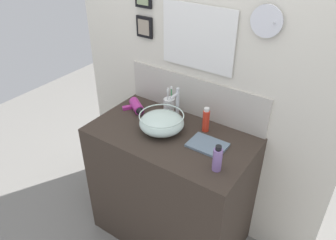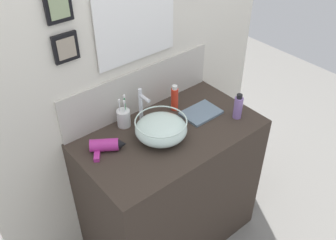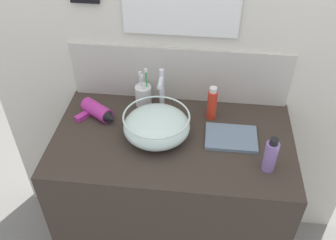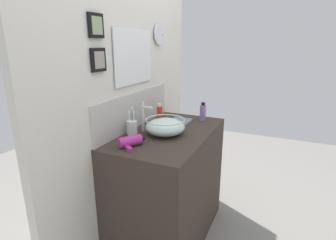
{
  "view_description": "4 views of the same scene",
  "coord_description": "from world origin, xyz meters",
  "px_view_note": "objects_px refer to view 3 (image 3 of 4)",
  "views": [
    {
      "loc": [
        0.97,
        -1.44,
        2.16
      ],
      "look_at": [
        -0.02,
        0.0,
        1.04
      ],
      "focal_mm": 35.0,
      "sensor_mm": 36.0,
      "label": 1
    },
    {
      "loc": [
        -1.07,
        -1.28,
        2.3
      ],
      "look_at": [
        -0.02,
        0.0,
        1.04
      ],
      "focal_mm": 40.0,
      "sensor_mm": 36.0,
      "label": 2
    },
    {
      "loc": [
        0.12,
        -1.22,
        2.07
      ],
      "look_at": [
        -0.02,
        0.0,
        1.04
      ],
      "focal_mm": 40.0,
      "sensor_mm": 36.0,
      "label": 3
    },
    {
      "loc": [
        -1.73,
        -0.78,
        1.59
      ],
      "look_at": [
        -0.02,
        0.0,
        1.04
      ],
      "focal_mm": 28.0,
      "sensor_mm": 36.0,
      "label": 4
    }
  ],
  "objects_px": {
    "faucet": "(162,90)",
    "glass_bowl_sink": "(157,126)",
    "toothbrush_cup": "(143,95)",
    "hand_towel": "(231,138)",
    "lotion_bottle": "(212,104)",
    "hair_drier": "(98,112)",
    "spray_bottle": "(270,156)"
  },
  "relations": [
    {
      "from": "spray_bottle",
      "to": "glass_bowl_sink",
      "type": "bearing_deg",
      "value": 163.43
    },
    {
      "from": "glass_bowl_sink",
      "to": "hair_drier",
      "type": "distance_m",
      "value": 0.31
    },
    {
      "from": "hair_drier",
      "to": "toothbrush_cup",
      "type": "xyz_separation_m",
      "value": [
        0.2,
        0.12,
        0.02
      ]
    },
    {
      "from": "glass_bowl_sink",
      "to": "toothbrush_cup",
      "type": "height_order",
      "value": "toothbrush_cup"
    },
    {
      "from": "lotion_bottle",
      "to": "hand_towel",
      "type": "bearing_deg",
      "value": -56.71
    },
    {
      "from": "faucet",
      "to": "toothbrush_cup",
      "type": "height_order",
      "value": "faucet"
    },
    {
      "from": "faucet",
      "to": "lotion_bottle",
      "type": "height_order",
      "value": "faucet"
    },
    {
      "from": "glass_bowl_sink",
      "to": "faucet",
      "type": "bearing_deg",
      "value": 90.0
    },
    {
      "from": "hair_drier",
      "to": "faucet",
      "type": "bearing_deg",
      "value": 14.47
    },
    {
      "from": "toothbrush_cup",
      "to": "lotion_bottle",
      "type": "xyz_separation_m",
      "value": [
        0.33,
        -0.06,
        0.03
      ]
    },
    {
      "from": "hair_drier",
      "to": "spray_bottle",
      "type": "xyz_separation_m",
      "value": [
        0.77,
        -0.24,
        0.04
      ]
    },
    {
      "from": "toothbrush_cup",
      "to": "hand_towel",
      "type": "height_order",
      "value": "toothbrush_cup"
    },
    {
      "from": "glass_bowl_sink",
      "to": "toothbrush_cup",
      "type": "xyz_separation_m",
      "value": [
        -0.1,
        0.23,
        -0.01
      ]
    },
    {
      "from": "glass_bowl_sink",
      "to": "lotion_bottle",
      "type": "bearing_deg",
      "value": 34.44
    },
    {
      "from": "faucet",
      "to": "glass_bowl_sink",
      "type": "bearing_deg",
      "value": -90.0
    },
    {
      "from": "faucet",
      "to": "lotion_bottle",
      "type": "relative_size",
      "value": 1.36
    },
    {
      "from": "faucet",
      "to": "hand_towel",
      "type": "relative_size",
      "value": 1.02
    },
    {
      "from": "spray_bottle",
      "to": "lotion_bottle",
      "type": "distance_m",
      "value": 0.39
    },
    {
      "from": "hair_drier",
      "to": "toothbrush_cup",
      "type": "relative_size",
      "value": 1.03
    },
    {
      "from": "glass_bowl_sink",
      "to": "faucet",
      "type": "distance_m",
      "value": 0.19
    },
    {
      "from": "glass_bowl_sink",
      "to": "faucet",
      "type": "xyz_separation_m",
      "value": [
        0.0,
        0.18,
        0.07
      ]
    },
    {
      "from": "hand_towel",
      "to": "toothbrush_cup",
      "type": "bearing_deg",
      "value": 154.13
    },
    {
      "from": "glass_bowl_sink",
      "to": "spray_bottle",
      "type": "distance_m",
      "value": 0.5
    },
    {
      "from": "spray_bottle",
      "to": "lotion_bottle",
      "type": "bearing_deg",
      "value": 128.16
    },
    {
      "from": "toothbrush_cup",
      "to": "hand_towel",
      "type": "bearing_deg",
      "value": -25.87
    },
    {
      "from": "toothbrush_cup",
      "to": "faucet",
      "type": "bearing_deg",
      "value": -26.82
    },
    {
      "from": "hair_drier",
      "to": "hand_towel",
      "type": "xyz_separation_m",
      "value": [
        0.62,
        -0.08,
        -0.02
      ]
    },
    {
      "from": "hair_drier",
      "to": "spray_bottle",
      "type": "distance_m",
      "value": 0.81
    },
    {
      "from": "glass_bowl_sink",
      "to": "lotion_bottle",
      "type": "distance_m",
      "value": 0.29
    },
    {
      "from": "glass_bowl_sink",
      "to": "hair_drier",
      "type": "bearing_deg",
      "value": 160.7
    },
    {
      "from": "glass_bowl_sink",
      "to": "hand_towel",
      "type": "xyz_separation_m",
      "value": [
        0.33,
        0.02,
        -0.06
      ]
    },
    {
      "from": "glass_bowl_sink",
      "to": "hand_towel",
      "type": "distance_m",
      "value": 0.33
    }
  ]
}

